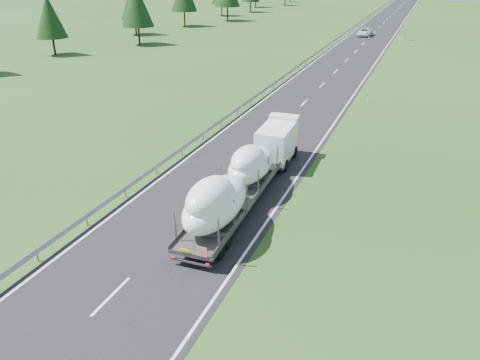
% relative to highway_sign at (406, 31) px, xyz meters
% --- Properties ---
extents(ground, '(400.00, 400.00, 0.00)m').
position_rel_highway_sign_xyz_m(ground, '(-7.20, -80.00, -1.81)').
color(ground, '#234617').
rests_on(ground, ground).
extents(road_surface, '(10.00, 400.00, 0.02)m').
position_rel_highway_sign_xyz_m(road_surface, '(-7.20, 20.00, -1.80)').
color(road_surface, black).
rests_on(road_surface, ground).
extents(guardrail, '(0.10, 400.00, 0.76)m').
position_rel_highway_sign_xyz_m(guardrail, '(-12.50, 19.94, -1.21)').
color(guardrail, slate).
rests_on(guardrail, ground).
extents(marker_posts, '(0.13, 350.08, 1.00)m').
position_rel_highway_sign_xyz_m(marker_posts, '(-0.70, 75.00, -1.27)').
color(marker_posts, silver).
rests_on(marker_posts, ground).
extents(highway_sign, '(0.08, 0.90, 2.60)m').
position_rel_highway_sign_xyz_m(highway_sign, '(0.00, 0.00, 0.00)').
color(highway_sign, slate).
rests_on(highway_sign, ground).
extents(boat_truck, '(2.98, 17.72, 3.84)m').
position_rel_highway_sign_xyz_m(boat_truck, '(-4.90, -77.77, 0.22)').
color(boat_truck, white).
rests_on(boat_truck, ground).
extents(distant_van, '(3.00, 5.96, 1.62)m').
position_rel_highway_sign_xyz_m(distant_van, '(-8.46, 2.67, -1.00)').
color(distant_van, silver).
rests_on(distant_van, ground).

